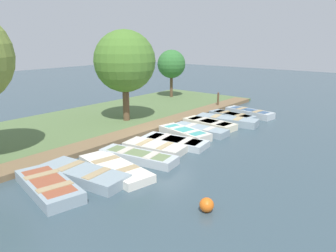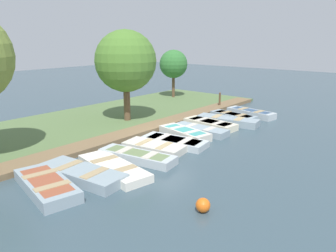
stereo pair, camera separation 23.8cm
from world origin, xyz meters
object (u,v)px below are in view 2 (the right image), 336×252
at_px(rowboat_3, 137,156).
at_px(rowboat_9, 228,121).
at_px(buoy, 203,205).
at_px(rowboat_5, 174,142).
at_px(rowboat_0, 46,185).
at_px(rowboat_10, 233,116).
at_px(rowboat_2, 113,168).
at_px(mooring_post_far, 220,100).
at_px(rowboat_11, 251,113).
at_px(park_tree_center, 173,64).
at_px(park_tree_left, 126,61).
at_px(rowboat_7, 200,130).
at_px(rowboat_1, 82,174).
at_px(rowboat_8, 210,124).
at_px(rowboat_4, 154,147).
at_px(rowboat_6, 185,133).

distance_m(rowboat_3, rowboat_9, 7.65).
bearing_deg(buoy, rowboat_5, 136.77).
relative_size(rowboat_0, rowboat_10, 1.09).
height_order(rowboat_2, rowboat_9, rowboat_9).
relative_size(rowboat_0, mooring_post_far, 2.91).
relative_size(rowboat_2, rowboat_11, 1.12).
height_order(rowboat_0, park_tree_center, park_tree_center).
relative_size(rowboat_9, park_tree_left, 0.69).
relative_size(rowboat_2, rowboat_7, 1.20).
bearing_deg(rowboat_10, buoy, -58.25).
height_order(rowboat_1, rowboat_3, rowboat_1).
relative_size(rowboat_7, park_tree_center, 0.77).
xyz_separation_m(rowboat_2, park_tree_left, (-5.11, 5.52, 3.46)).
xyz_separation_m(rowboat_0, park_tree_center, (-7.53, 15.95, 2.65)).
xyz_separation_m(rowboat_0, rowboat_2, (0.48, 2.49, -0.04)).
bearing_deg(rowboat_9, mooring_post_far, 117.86).
distance_m(rowboat_5, rowboat_8, 3.84).
bearing_deg(rowboat_2, rowboat_4, 108.63).
bearing_deg(rowboat_10, mooring_post_far, 143.90).
relative_size(rowboat_0, buoy, 7.84).
distance_m(rowboat_3, rowboat_6, 3.97).
relative_size(rowboat_0, park_tree_left, 0.62).
bearing_deg(park_tree_center, buoy, -48.19).
distance_m(rowboat_8, park_tree_left, 6.03).
relative_size(rowboat_1, rowboat_10, 1.15).
bearing_deg(rowboat_2, buoy, 6.08).
bearing_deg(park_tree_center, rowboat_6, -47.83).
bearing_deg(rowboat_10, rowboat_6, -82.80).
relative_size(rowboat_8, rowboat_10, 1.03).
height_order(rowboat_6, buoy, buoy).
bearing_deg(rowboat_1, park_tree_center, 110.72).
height_order(rowboat_4, rowboat_6, rowboat_6).
distance_m(rowboat_5, rowboat_10, 6.51).
xyz_separation_m(buoy, park_tree_center, (-12.30, 13.75, 2.64)).
height_order(rowboat_1, park_tree_center, park_tree_center).
distance_m(rowboat_2, mooring_post_far, 13.03).
bearing_deg(rowboat_0, park_tree_center, 126.76).
bearing_deg(rowboat_7, rowboat_3, -88.37).
bearing_deg(buoy, park_tree_center, 131.81).
bearing_deg(rowboat_5, rowboat_6, 97.49).
bearing_deg(rowboat_10, rowboat_0, -82.13).
bearing_deg(rowboat_2, rowboat_5, 103.73).
relative_size(rowboat_4, buoy, 6.83).
bearing_deg(rowboat_0, rowboat_8, 102.76).
xyz_separation_m(rowboat_8, rowboat_11, (0.54, 4.00, 0.02)).
xyz_separation_m(rowboat_1, buoy, (4.65, 0.88, 0.02)).
bearing_deg(rowboat_8, park_tree_center, 147.21).
bearing_deg(rowboat_6, rowboat_7, 88.86).
bearing_deg(rowboat_1, rowboat_4, 83.96).
bearing_deg(rowboat_11, mooring_post_far, 172.22).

